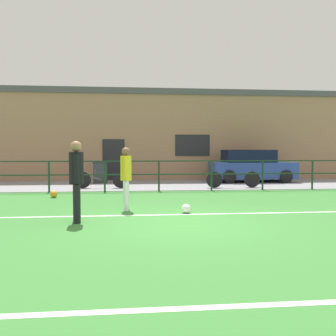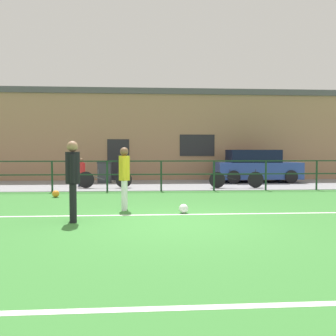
{
  "view_description": "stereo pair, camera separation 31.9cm",
  "coord_description": "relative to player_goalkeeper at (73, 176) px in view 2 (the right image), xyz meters",
  "views": [
    {
      "loc": [
        -0.97,
        -7.3,
        1.5
      ],
      "look_at": [
        0.07,
        3.23,
        1.0
      ],
      "focal_mm": 38.28,
      "sensor_mm": 36.0,
      "label": 1
    },
    {
      "loc": [
        -0.66,
        -7.32,
        1.5
      ],
      "look_at": [
        0.07,
        3.23,
        1.0
      ],
      "focal_mm": 38.28,
      "sensor_mm": 36.0,
      "label": 2
    }
  ],
  "objects": [
    {
      "name": "pavement_strip",
      "position": [
        2.15,
        8.16,
        -0.96
      ],
      "size": [
        48.0,
        5.0,
        0.02
      ],
      "primitive_type": "cube",
      "color": "gray",
      "rests_on": "ground"
    },
    {
      "name": "parked_car_red",
      "position": [
        6.87,
        9.15,
        -0.22
      ],
      "size": [
        3.94,
        1.82,
        1.54
      ],
      "color": "#28428E",
      "rests_on": "pavement_strip"
    },
    {
      "name": "clubhouse_facade",
      "position": [
        2.15,
        11.85,
        1.39
      ],
      "size": [
        28.0,
        2.56,
        4.7
      ],
      "color": "#A37A5B",
      "rests_on": "ground"
    },
    {
      "name": "soccer_ball_match",
      "position": [
        -1.35,
        4.11,
        -0.86
      ],
      "size": [
        0.23,
        0.23,
        0.23
      ],
      "primitive_type": "sphere",
      "color": "orange",
      "rests_on": "ground"
    },
    {
      "name": "field_line_hash",
      "position": [
        2.15,
        -4.34,
        -0.97
      ],
      "size": [
        36.0,
        0.11,
        0.0
      ],
      "primitive_type": "cube",
      "color": "white",
      "rests_on": "ground"
    },
    {
      "name": "bicycle_parked_3",
      "position": [
        5.22,
        6.46,
        -0.61
      ],
      "size": [
        2.22,
        0.04,
        0.75
      ],
      "color": "black",
      "rests_on": "pavement_strip"
    },
    {
      "name": "spectator_child",
      "position": [
        -1.12,
        7.6,
        -0.28
      ],
      "size": [
        0.32,
        0.21,
        1.18
      ],
      "rotation": [
        0.0,
        0.0,
        3.34
      ],
      "color": "#232D4C",
      "rests_on": "pavement_strip"
    },
    {
      "name": "trash_bin_0",
      "position": [
        -0.31,
        9.1,
        -0.45
      ],
      "size": [
        0.64,
        0.54,
        0.99
      ],
      "color": "#33383D",
      "rests_on": "pavement_strip"
    },
    {
      "name": "player_goalkeeper",
      "position": [
        0.0,
        0.0,
        0.0
      ],
      "size": [
        0.3,
        0.46,
        1.71
      ],
      "rotation": [
        0.0,
        0.0,
        4.9
      ],
      "color": "black",
      "rests_on": "ground"
    },
    {
      "name": "ground",
      "position": [
        2.15,
        -0.34,
        -0.99
      ],
      "size": [
        60.0,
        44.0,
        0.04
      ],
      "primitive_type": "cube",
      "color": "#387A33"
    },
    {
      "name": "field_line_touchline",
      "position": [
        2.15,
        0.68,
        -0.97
      ],
      "size": [
        36.0,
        0.11,
        0.0
      ],
      "primitive_type": "cube",
      "color": "white",
      "rests_on": "ground"
    },
    {
      "name": "perimeter_fence",
      "position": [
        2.15,
        5.66,
        -0.22
      ],
      "size": [
        36.07,
        0.07,
        1.15
      ],
      "color": "#193823",
      "rests_on": "ground"
    },
    {
      "name": "bicycle_parked_1",
      "position": [
        -0.06,
        6.8,
        -0.61
      ],
      "size": [
        2.16,
        0.04,
        0.75
      ],
      "color": "black",
      "rests_on": "pavement_strip"
    },
    {
      "name": "soccer_ball_spare",
      "position": [
        2.46,
        0.86,
        -0.86
      ],
      "size": [
        0.22,
        0.22,
        0.22
      ],
      "primitive_type": "sphere",
      "color": "white",
      "rests_on": "ground"
    },
    {
      "name": "player_striker",
      "position": [
        1.01,
        1.45,
        -0.07
      ],
      "size": [
        0.28,
        0.44,
        1.6
      ],
      "rotation": [
        0.0,
        0.0,
        4.67
      ],
      "color": "white",
      "rests_on": "ground"
    }
  ]
}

